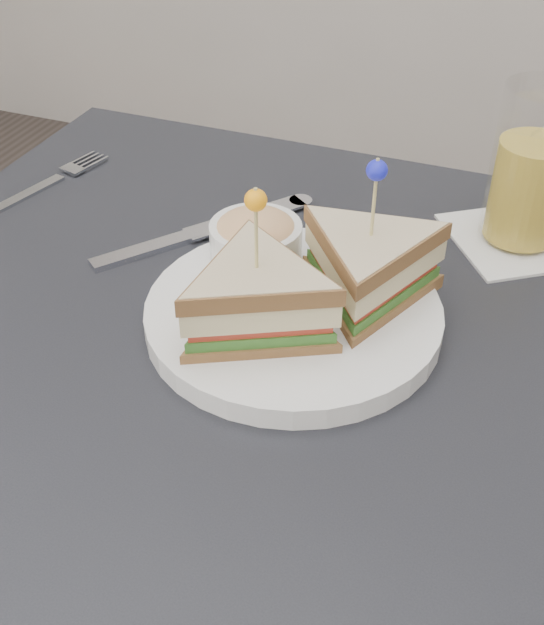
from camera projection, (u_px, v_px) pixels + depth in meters
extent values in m
cube|color=black|center=(256.00, 380.00, 0.64)|extent=(0.80, 0.80, 0.03)
cylinder|color=black|center=(138.00, 360.00, 1.23)|extent=(0.04, 0.04, 0.72)
cylinder|color=white|center=(293.00, 317.00, 0.67)|extent=(0.26, 0.26, 0.01)
cylinder|color=white|center=(293.00, 308.00, 0.66)|extent=(0.26, 0.26, 0.00)
cylinder|color=#D5C77A|center=(256.00, 236.00, 0.58)|extent=(0.00, 0.00, 0.08)
sphere|color=orange|center=(256.00, 200.00, 0.56)|extent=(0.02, 0.02, 0.02)
cylinder|color=#D5C77A|center=(374.00, 204.00, 0.62)|extent=(0.00, 0.00, 0.08)
sphere|color=#1A20C8|center=(377.00, 170.00, 0.60)|extent=(0.02, 0.02, 0.02)
cylinder|color=white|center=(256.00, 243.00, 0.71)|extent=(0.09, 0.09, 0.04)
ellipsoid|color=#E0B772|center=(256.00, 231.00, 0.70)|extent=(0.08, 0.08, 0.03)
cube|color=#B3B9BE|center=(20.00, 198.00, 0.84)|extent=(0.04, 0.12, 0.00)
cube|color=#B3B9BE|center=(73.00, 169.00, 0.89)|extent=(0.03, 0.02, 0.00)
cube|color=silver|center=(146.00, 250.00, 0.76)|extent=(0.08, 0.10, 0.01)
cube|color=silver|center=(246.00, 218.00, 0.80)|extent=(0.10, 0.12, 0.00)
cylinder|color=silver|center=(301.00, 201.00, 0.83)|extent=(0.03, 0.03, 0.00)
cube|color=white|center=(517.00, 239.00, 0.78)|extent=(0.17, 0.17, 0.00)
cylinder|color=gold|center=(528.00, 190.00, 0.74)|extent=(0.10, 0.10, 0.10)
cylinder|color=white|center=(533.00, 167.00, 0.73)|extent=(0.11, 0.11, 0.15)
cube|color=white|center=(543.00, 142.00, 0.73)|extent=(0.02, 0.02, 0.02)
cube|color=white|center=(528.00, 155.00, 0.71)|extent=(0.02, 0.02, 0.02)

